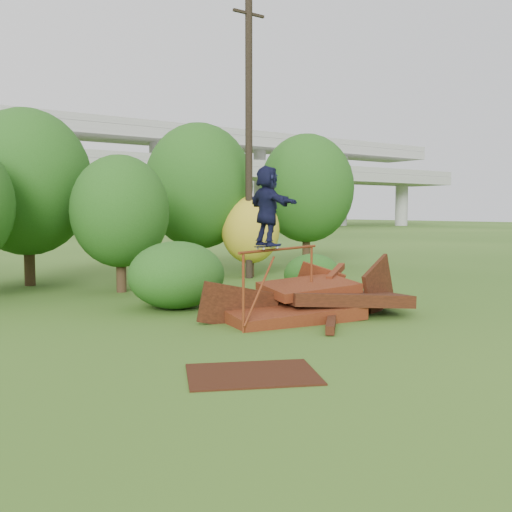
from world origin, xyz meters
TOP-DOWN VIEW (x-y plane):
  - ground at (0.00, 0.00)m, footprint 240.00×240.00m
  - scrap_pile at (0.96, 2.00)m, footprint 5.68×3.69m
  - grind_rail at (-0.21, 1.85)m, footprint 3.02×1.06m
  - skateboard at (-0.71, 1.68)m, footprint 0.77×0.43m
  - skater at (-0.71, 1.68)m, footprint 0.64×1.71m
  - flat_plate at (-3.23, -1.35)m, footprint 2.52×2.25m
  - tree_1 at (-3.37, 12.28)m, footprint 4.47×4.47m
  - tree_2 at (-1.34, 8.85)m, footprint 3.16×3.16m
  - tree_3 at (3.35, 11.99)m, footprint 4.51×4.51m
  - tree_4 at (4.57, 10.00)m, footprint 2.34×2.34m
  - tree_5 at (9.30, 12.15)m, footprint 4.47×4.47m
  - shrub_left at (-1.32, 5.00)m, footprint 2.65×2.44m
  - shrub_right at (3.28, 4.73)m, footprint 1.85×1.69m
  - utility_pole at (4.25, 9.65)m, footprint 1.40×0.28m

SIDE VIEW (x-z plane):
  - ground at x=0.00m, z-range 0.00..0.00m
  - flat_plate at x=-3.23m, z-range 0.00..0.03m
  - scrap_pile at x=0.96m, z-range -0.54..1.28m
  - shrub_right at x=3.28m, z-range 0.00..1.31m
  - shrub_left at x=-1.32m, z-range 0.00..1.83m
  - grind_rail at x=-0.21m, z-range 0.43..2.20m
  - skateboard at x=-0.71m, z-range 1.80..1.88m
  - tree_4 at x=4.57m, z-range 0.26..3.49m
  - tree_2 at x=-1.34m, z-range 0.40..4.85m
  - skater at x=-0.71m, z-range 1.85..3.66m
  - tree_1 at x=-3.37m, z-range 0.53..6.75m
  - tree_3 at x=3.35m, z-range 0.53..6.78m
  - tree_5 at x=9.30m, z-range 0.56..6.85m
  - utility_pole at x=4.25m, z-range 0.07..11.09m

